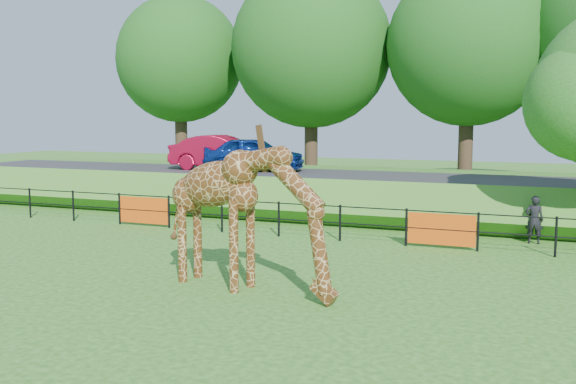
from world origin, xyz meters
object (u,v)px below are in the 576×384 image
object	(u,v)px
giraffe	(247,218)
visitor	(534,220)
car_blue	(254,154)
car_red	(222,152)

from	to	relation	value
giraffe	visitor	world-z (taller)	giraffe
visitor	car_blue	bearing A→B (deg)	-22.79
visitor	giraffe	bearing A→B (deg)	54.22
giraffe	car_blue	xyz separation A→B (m)	(-5.66, 12.54, 0.56)
car_blue	visitor	size ratio (longest dim) A/B	2.98
car_red	visitor	size ratio (longest dim) A/B	3.19
giraffe	car_blue	distance (m)	13.77
giraffe	car_blue	bearing A→B (deg)	127.06
car_blue	visitor	distance (m)	12.32
giraffe	car_red	bearing A→B (deg)	132.56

